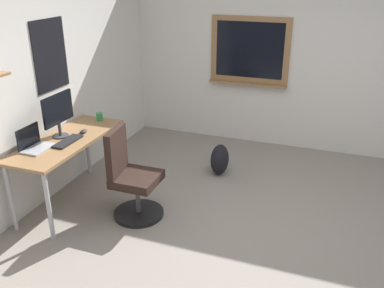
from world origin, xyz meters
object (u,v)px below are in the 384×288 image
(backpack, at_px, (220,159))
(monitor_primary, at_px, (58,112))
(office_chair, at_px, (131,180))
(laptop, at_px, (34,144))
(coffee_mug, at_px, (99,117))
(computer_mouse, at_px, (83,131))
(desk, at_px, (67,146))
(keyboard, at_px, (68,141))

(backpack, bearing_deg, monitor_primary, 129.81)
(office_chair, xyz_separation_m, laptop, (-0.31, 0.88, 0.40))
(monitor_primary, height_order, coffee_mug, monitor_primary)
(backpack, bearing_deg, computer_mouse, 128.72)
(laptop, bearing_deg, monitor_primary, -7.65)
(desk, distance_m, monitor_primary, 0.37)
(laptop, bearing_deg, keyboard, -39.57)
(monitor_primary, relative_size, computer_mouse, 4.46)
(laptop, relative_size, monitor_primary, 0.67)
(office_chair, height_order, backpack, office_chair)
(office_chair, height_order, monitor_primary, monitor_primary)
(computer_mouse, bearing_deg, desk, 161.42)
(keyboard, bearing_deg, laptop, 140.43)
(desk, bearing_deg, coffee_mug, -1.85)
(laptop, xyz_separation_m, monitor_primary, (0.36, -0.05, 0.22))
(office_chair, bearing_deg, coffee_mug, 48.87)
(monitor_primary, xyz_separation_m, keyboard, (-0.11, -0.16, -0.26))
(office_chair, xyz_separation_m, backpack, (1.22, -0.58, -0.21))
(monitor_primary, height_order, keyboard, monitor_primary)
(laptop, height_order, backpack, laptop)
(computer_mouse, relative_size, coffee_mug, 1.13)
(laptop, relative_size, keyboard, 0.84)
(keyboard, distance_m, coffee_mug, 0.69)
(keyboard, bearing_deg, desk, 44.28)
(laptop, bearing_deg, office_chair, -70.30)
(monitor_primary, bearing_deg, coffee_mug, -10.65)
(desk, bearing_deg, computer_mouse, -18.58)
(coffee_mug, bearing_deg, backpack, -65.47)
(computer_mouse, height_order, backpack, computer_mouse)
(coffee_mug, bearing_deg, desk, 178.15)
(backpack, bearing_deg, laptop, 136.44)
(laptop, bearing_deg, backpack, -43.56)
(monitor_primary, distance_m, keyboard, 0.32)
(desk, xyz_separation_m, computer_mouse, (0.21, -0.07, 0.10))
(office_chair, relative_size, coffee_mug, 10.33)
(laptop, xyz_separation_m, computer_mouse, (0.53, -0.21, -0.04))
(keyboard, xyz_separation_m, backpack, (1.28, -1.25, -0.57))
(desk, relative_size, computer_mouse, 13.80)
(monitor_primary, relative_size, coffee_mug, 5.04)
(desk, bearing_deg, laptop, 156.92)
(monitor_primary, distance_m, computer_mouse, 0.35)
(monitor_primary, relative_size, keyboard, 1.25)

